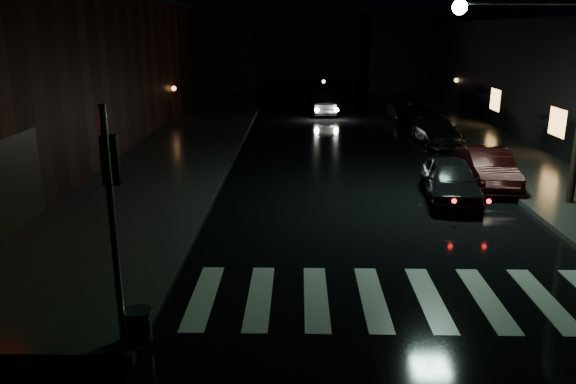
# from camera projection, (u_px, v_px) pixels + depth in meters

# --- Properties ---
(ground) EXTENTS (120.00, 120.00, 0.00)m
(ground) POSITION_uv_depth(u_px,v_px,m) (258.00, 308.00, 11.46)
(ground) COLOR black
(ground) RESTS_ON ground
(sidewalk_left) EXTENTS (6.00, 44.00, 0.15)m
(sidewalk_left) POSITION_uv_depth(u_px,v_px,m) (168.00, 155.00, 24.97)
(sidewalk_left) COLOR #282826
(sidewalk_left) RESTS_ON ground
(sidewalk_right) EXTENTS (4.00, 44.00, 0.15)m
(sidewalk_right) POSITION_uv_depth(u_px,v_px,m) (507.00, 157.00, 24.69)
(sidewalk_right) COLOR #282826
(sidewalk_right) RESTS_ON ground
(building_left) EXTENTS (10.00, 36.00, 7.00)m
(building_left) POSITION_uv_depth(u_px,v_px,m) (24.00, 73.00, 26.06)
(building_left) COLOR black
(building_left) RESTS_ON ground
(building_far_left) EXTENTS (14.00, 10.00, 8.00)m
(building_far_left) POSITION_uv_depth(u_px,v_px,m) (186.00, 45.00, 53.72)
(building_far_left) COLOR black
(building_far_left) RESTS_ON ground
(building_far_right) EXTENTS (14.00, 10.00, 7.00)m
(building_far_right) POSITION_uv_depth(u_px,v_px,m) (437.00, 50.00, 53.41)
(building_far_right) COLOR black
(building_far_right) RESTS_ON ground
(crosswalk) EXTENTS (9.00, 3.00, 0.01)m
(crosswalk) POSITION_uv_depth(u_px,v_px,m) (401.00, 298.00, 11.89)
(crosswalk) COLOR beige
(crosswalk) RESTS_ON ground
(signal_pole_corner) EXTENTS (0.68, 0.61, 4.20)m
(signal_pole_corner) POSITION_uv_depth(u_px,v_px,m) (127.00, 267.00, 9.67)
(signal_pole_corner) COLOR slate
(signal_pole_corner) RESTS_ON ground
(utility_pole) EXTENTS (4.92, 0.44, 8.00)m
(utility_pole) POSITION_uv_depth(u_px,v_px,m) (567.00, 60.00, 16.73)
(utility_pole) COLOR black
(utility_pole) RESTS_ON ground
(parked_car_a) EXTENTS (2.07, 4.26, 1.40)m
(parked_car_a) POSITION_uv_depth(u_px,v_px,m) (451.00, 180.00, 18.45)
(parked_car_a) COLOR black
(parked_car_a) RESTS_ON ground
(parked_car_b) EXTENTS (1.67, 4.24, 1.37)m
(parked_car_b) POSITION_uv_depth(u_px,v_px,m) (487.00, 168.00, 20.13)
(parked_car_b) COLOR black
(parked_car_b) RESTS_ON ground
(parked_car_c) EXTENTS (2.09, 4.56, 1.29)m
(parked_car_c) POSITION_uv_depth(u_px,v_px,m) (436.00, 131.00, 27.75)
(parked_car_c) COLOR black
(parked_car_c) RESTS_ON ground
(parked_car_d) EXTENTS (2.34, 5.01, 1.39)m
(parked_car_d) POSITION_uv_depth(u_px,v_px,m) (410.00, 110.00, 34.27)
(parked_car_d) COLOR black
(parked_car_d) RESTS_ON ground
(oncoming_car) EXTENTS (1.80, 4.17, 1.33)m
(oncoming_car) POSITION_uv_depth(u_px,v_px,m) (322.00, 105.00, 37.00)
(oncoming_car) COLOR black
(oncoming_car) RESTS_ON ground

